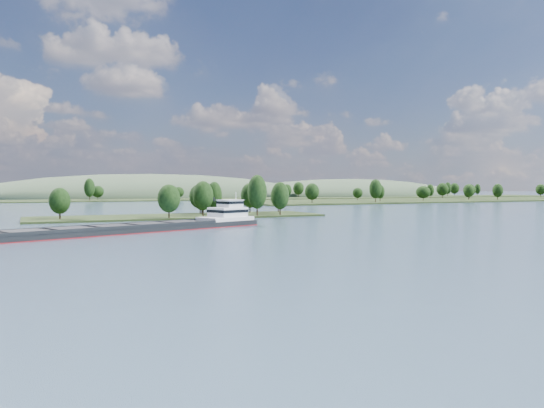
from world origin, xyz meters
TOP-DOWN VIEW (x-y plane):
  - ground at (0.00, 120.00)m, footprint 1800.00×1800.00m
  - tree_island at (6.99, 178.80)m, footprint 100.00×31.82m
  - right_bank at (230.96, 299.56)m, footprint 320.00×90.00m
  - back_shoreline at (8.78, 399.77)m, footprint 900.00×60.00m
  - hill_east at (260.00, 470.00)m, footprint 260.00×140.00m
  - hill_west at (60.00, 500.00)m, footprint 320.00×160.00m
  - cargo_barge at (-20.09, 128.48)m, footprint 70.43×33.38m

SIDE VIEW (x-z plane):
  - ground at x=0.00m, z-range 0.00..0.00m
  - hill_east at x=260.00m, z-range -18.00..18.00m
  - hill_west at x=60.00m, z-range -22.00..22.00m
  - back_shoreline at x=8.78m, z-range -7.54..9.04m
  - right_bank at x=230.96m, z-range -6.82..8.93m
  - cargo_barge at x=-20.09m, z-range -3.65..6.10m
  - tree_island at x=6.99m, z-range -3.73..11.66m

